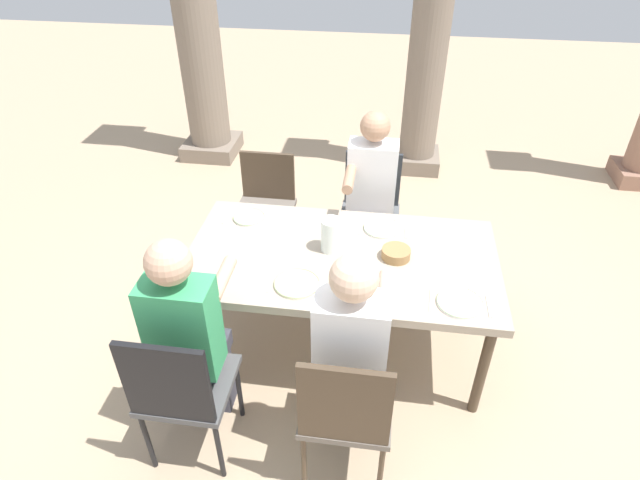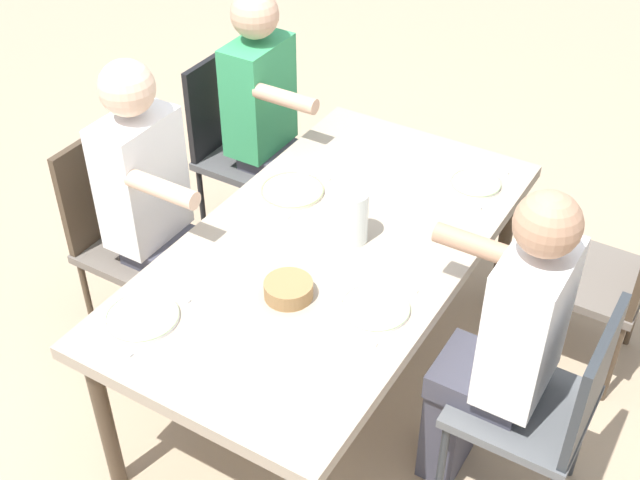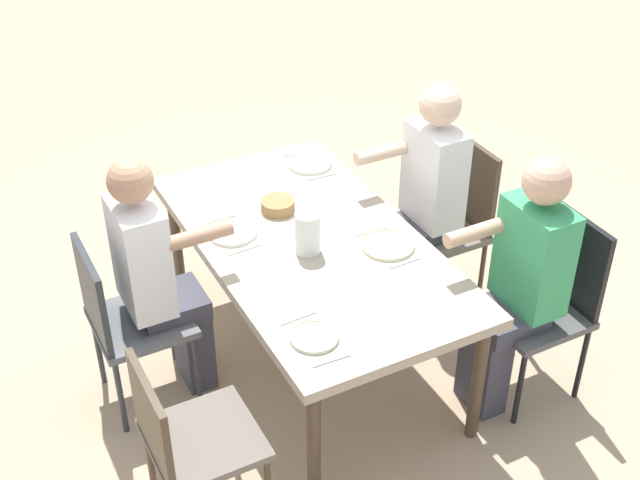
# 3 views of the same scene
# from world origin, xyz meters

# --- Properties ---
(ground_plane) EXTENTS (16.00, 16.00, 0.00)m
(ground_plane) POSITION_xyz_m (0.00, 0.00, 0.00)
(ground_plane) COLOR tan
(dining_table) EXTENTS (1.85, 1.00, 0.74)m
(dining_table) POSITION_xyz_m (0.00, 0.00, 0.68)
(dining_table) COLOR tan
(dining_table) RESTS_ON ground
(chair_west_north) EXTENTS (0.44, 0.44, 0.85)m
(chair_west_north) POSITION_xyz_m (-0.69, 0.92, 0.50)
(chair_west_north) COLOR #6A6158
(chair_west_north) RESTS_ON ground
(chair_west_south) EXTENTS (0.44, 0.44, 0.95)m
(chair_west_south) POSITION_xyz_m (-0.69, -0.92, 0.55)
(chair_west_south) COLOR #4F4F50
(chair_west_south) RESTS_ON ground
(chair_mid_north) EXTENTS (0.44, 0.44, 0.91)m
(chair_mid_north) POSITION_xyz_m (0.13, 0.92, 0.53)
(chair_mid_north) COLOR #5B5E61
(chair_mid_north) RESTS_ON ground
(chair_mid_south) EXTENTS (0.44, 0.44, 0.95)m
(chair_mid_south) POSITION_xyz_m (0.13, -0.92, 0.54)
(chair_mid_south) COLOR #6A6158
(chair_mid_south) RESTS_ON ground
(diner_woman_green) EXTENTS (0.35, 0.50, 1.32)m
(diner_woman_green) POSITION_xyz_m (-0.68, -0.72, 0.71)
(diner_woman_green) COLOR #3F3F4C
(diner_woman_green) RESTS_ON ground
(diner_man_white) EXTENTS (0.35, 0.49, 1.32)m
(diner_man_white) POSITION_xyz_m (0.12, 0.73, 0.71)
(diner_man_white) COLOR #3F3F4C
(diner_man_white) RESTS_ON ground
(diner_guest_third) EXTENTS (0.35, 0.50, 1.33)m
(diner_guest_third) POSITION_xyz_m (0.13, -0.73, 0.72)
(diner_guest_third) COLOR #3F3F4C
(diner_guest_third) RESTS_ON ground
(stone_column_near) EXTENTS (0.56, 0.56, 3.00)m
(stone_column_near) POSITION_xyz_m (-1.71, 2.64, 1.48)
(stone_column_near) COLOR gray
(stone_column_near) RESTS_ON ground
(stone_column_centre) EXTENTS (0.47, 0.47, 2.82)m
(stone_column_centre) POSITION_xyz_m (0.52, 2.64, 1.39)
(stone_column_centre) COLOR gray
(stone_column_centre) RESTS_ON ground
(plate_0) EXTENTS (0.21, 0.21, 0.02)m
(plate_0) POSITION_xyz_m (-0.64, 0.31, 0.75)
(plate_0) COLOR white
(plate_0) RESTS_ON dining_table
(fork_0) EXTENTS (0.02, 0.17, 0.01)m
(fork_0) POSITION_xyz_m (-0.79, 0.31, 0.74)
(fork_0) COLOR silver
(fork_0) RESTS_ON dining_table
(spoon_0) EXTENTS (0.02, 0.17, 0.01)m
(spoon_0) POSITION_xyz_m (-0.49, 0.31, 0.74)
(spoon_0) COLOR silver
(spoon_0) RESTS_ON dining_table
(plate_1) EXTENTS (0.26, 0.26, 0.02)m
(plate_1) POSITION_xyz_m (-0.22, -0.30, 0.75)
(plate_1) COLOR silver
(plate_1) RESTS_ON dining_table
(fork_1) EXTENTS (0.02, 0.17, 0.01)m
(fork_1) POSITION_xyz_m (-0.37, -0.30, 0.74)
(fork_1) COLOR silver
(fork_1) RESTS_ON dining_table
(spoon_1) EXTENTS (0.02, 0.17, 0.01)m
(spoon_1) POSITION_xyz_m (-0.07, -0.30, 0.74)
(spoon_1) COLOR silver
(spoon_1) RESTS_ON dining_table
(plate_2) EXTENTS (0.24, 0.24, 0.02)m
(plate_2) POSITION_xyz_m (0.23, 0.31, 0.75)
(plate_2) COLOR white
(plate_2) RESTS_ON dining_table
(fork_2) EXTENTS (0.02, 0.17, 0.01)m
(fork_2) POSITION_xyz_m (0.08, 0.31, 0.74)
(fork_2) COLOR silver
(fork_2) RESTS_ON dining_table
(spoon_2) EXTENTS (0.02, 0.17, 0.01)m
(spoon_2) POSITION_xyz_m (0.38, 0.31, 0.74)
(spoon_2) COLOR silver
(spoon_2) RESTS_ON dining_table
(plate_3) EXTENTS (0.25, 0.25, 0.02)m
(plate_3) POSITION_xyz_m (0.67, -0.33, 0.75)
(plate_3) COLOR white
(plate_3) RESTS_ON dining_table
(fork_3) EXTENTS (0.03, 0.17, 0.01)m
(fork_3) POSITION_xyz_m (0.52, -0.33, 0.74)
(fork_3) COLOR silver
(fork_3) RESTS_ON dining_table
(spoon_3) EXTENTS (0.02, 0.17, 0.01)m
(spoon_3) POSITION_xyz_m (0.82, -0.33, 0.74)
(spoon_3) COLOR silver
(spoon_3) RESTS_ON dining_table
(water_pitcher) EXTENTS (0.12, 0.12, 0.21)m
(water_pitcher) POSITION_xyz_m (-0.07, 0.05, 0.83)
(water_pitcher) COLOR white
(water_pitcher) RESTS_ON dining_table
(bread_basket) EXTENTS (0.17, 0.17, 0.06)m
(bread_basket) POSITION_xyz_m (0.32, 0.03, 0.77)
(bread_basket) COLOR #9E7547
(bread_basket) RESTS_ON dining_table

